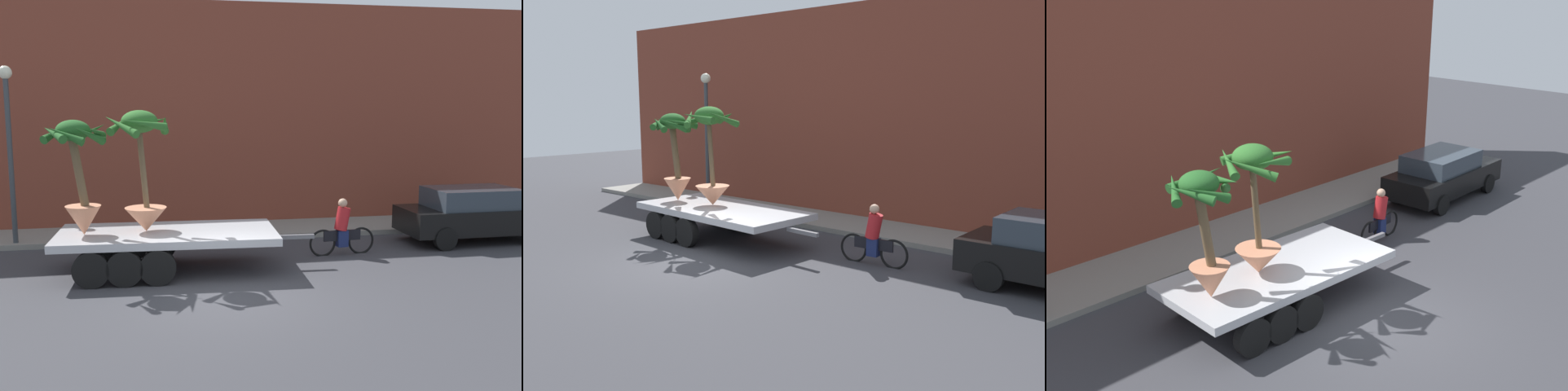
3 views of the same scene
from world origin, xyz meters
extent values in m
plane|color=#38383D|center=(0.00, 0.00, 0.00)|extent=(60.00, 60.00, 0.00)
cube|color=gray|center=(0.00, 6.10, 0.07)|extent=(24.00, 2.20, 0.15)
cube|color=brown|center=(0.00, 7.80, 3.58)|extent=(24.00, 1.20, 7.15)
cube|color=#B7BABF|center=(-1.14, 2.19, 0.89)|extent=(5.25, 2.65, 0.18)
cylinder|color=black|center=(-2.73, 3.39, 0.40)|extent=(0.81, 0.26, 0.80)
cylinder|color=black|center=(-2.84, 1.16, 0.40)|extent=(0.81, 0.26, 0.80)
cylinder|color=black|center=(-2.01, 3.36, 0.40)|extent=(0.81, 0.26, 0.80)
cylinder|color=black|center=(-2.12, 1.12, 0.40)|extent=(0.81, 0.26, 0.80)
cylinder|color=black|center=(-1.29, 3.32, 0.40)|extent=(0.81, 0.26, 0.80)
cylinder|color=black|center=(-1.40, 1.09, 0.40)|extent=(0.81, 0.26, 0.80)
cube|color=slate|center=(1.93, 2.04, 0.74)|extent=(1.00, 0.15, 0.10)
cone|color=tan|center=(-1.63, 2.28, 1.27)|extent=(0.98, 0.98, 0.57)
cylinder|color=brown|center=(-1.68, 2.28, 2.56)|extent=(0.27, 0.14, 2.02)
ellipsoid|color=#2D6B28|center=(-1.72, 2.28, 3.57)|extent=(0.84, 0.84, 0.53)
cone|color=#2D6B28|center=(-1.14, 2.27, 3.51)|extent=(0.22, 1.16, 0.55)
cone|color=#2D6B28|center=(-1.53, 2.76, 3.52)|extent=(1.04, 0.57, 0.43)
cone|color=#2D6B28|center=(-2.17, 2.49, 3.50)|extent=(0.61, 1.01, 0.51)
cone|color=#2D6B28|center=(-2.13, 1.91, 3.50)|extent=(0.90, 0.97, 0.57)
cone|color=#2D6B28|center=(-1.62, 1.78, 3.54)|extent=(1.06, 0.40, 0.37)
cone|color=tan|center=(-3.04, 2.13, 1.32)|extent=(0.81, 0.81, 0.68)
cylinder|color=brown|center=(-3.11, 2.13, 2.52)|extent=(0.43, 0.19, 1.73)
ellipsoid|color=#235B23|center=(-3.19, 2.13, 3.38)|extent=(0.76, 0.76, 0.48)
cone|color=#235B23|center=(-2.68, 2.04, 3.34)|extent=(0.39, 1.08, 0.40)
cone|color=#235B23|center=(-2.91, 2.58, 3.31)|extent=(1.01, 0.71, 0.59)
cone|color=#235B23|center=(-3.20, 2.53, 3.35)|extent=(0.83, 0.22, 0.33)
cone|color=#235B23|center=(-3.59, 2.36, 3.32)|extent=(0.64, 0.91, 0.47)
cone|color=#235B23|center=(-3.57, 1.88, 3.33)|extent=(0.68, 0.90, 0.43)
cone|color=#235B23|center=(-3.31, 1.72, 3.31)|extent=(0.89, 0.44, 0.50)
cone|color=#235B23|center=(-2.83, 1.83, 3.31)|extent=(0.77, 0.85, 0.53)
torus|color=black|center=(4.01, 2.97, 0.34)|extent=(0.74, 0.12, 0.74)
torus|color=black|center=(2.91, 2.88, 0.34)|extent=(0.74, 0.12, 0.74)
cube|color=black|center=(3.46, 2.92, 0.52)|extent=(1.04, 0.15, 0.28)
cylinder|color=red|center=(3.46, 2.92, 0.97)|extent=(0.47, 0.38, 0.65)
sphere|color=tan|center=(3.46, 2.92, 1.39)|extent=(0.24, 0.24, 0.24)
cube|color=navy|center=(3.46, 2.92, 0.44)|extent=(0.30, 0.26, 0.44)
cylinder|color=black|center=(6.35, 4.50, 0.32)|extent=(0.64, 0.21, 0.64)
cylinder|color=black|center=(6.38, 2.80, 0.32)|extent=(0.64, 0.21, 0.64)
cylinder|color=#383D42|center=(-5.22, 5.30, 2.40)|extent=(0.14, 0.14, 4.50)
sphere|color=#EAEACC|center=(-5.22, 5.30, 4.80)|extent=(0.36, 0.36, 0.36)
camera|label=1|loc=(-1.56, -11.82, 3.98)|focal=40.96mm
camera|label=2|loc=(10.69, -8.85, 3.97)|focal=39.44mm
camera|label=3|loc=(-10.10, -7.25, 7.08)|focal=44.96mm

